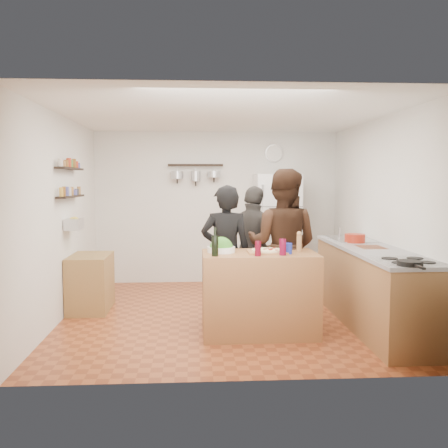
{
  "coord_description": "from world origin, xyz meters",
  "views": [
    {
      "loc": [
        -0.38,
        -6.19,
        1.7
      ],
      "look_at": [
        0.0,
        0.1,
        1.15
      ],
      "focal_mm": 40.0,
      "sensor_mm": 36.0,
      "label": 1
    }
  ],
  "objects": [
    {
      "name": "room_shell",
      "position": [
        0.0,
        0.39,
        1.25
      ],
      "size": [
        4.2,
        4.2,
        4.2
      ],
      "color": "brown",
      "rests_on": "ground"
    },
    {
      "name": "wall_clock",
      "position": [
        0.95,
        2.08,
        2.15
      ],
      "size": [
        0.3,
        0.03,
        0.3
      ],
      "primitive_type": "cylinder",
      "rotation": [
        1.57,
        0.0,
        0.0
      ],
      "color": "silver",
      "rests_on": "back_wall"
    },
    {
      "name": "spice_shelf_upper",
      "position": [
        -1.93,
        0.2,
        1.85
      ],
      "size": [
        0.12,
        1.0,
        0.02
      ],
      "primitive_type": "cube",
      "color": "black",
      "rests_on": "left_wall"
    },
    {
      "name": "wine_bottle",
      "position": [
        -0.16,
        -1.01,
        1.02
      ],
      "size": [
        0.07,
        0.07,
        0.22
      ],
      "primitive_type": "cylinder",
      "color": "black",
      "rests_on": "prep_island"
    },
    {
      "name": "spice_shelf_lower",
      "position": [
        -1.93,
        0.2,
        1.5
      ],
      "size": [
        0.12,
        1.0,
        0.02
      ],
      "primitive_type": "cube",
      "color": "black",
      "rests_on": "left_wall"
    },
    {
      "name": "wine_glass_near",
      "position": [
        0.29,
        -1.03,
        0.99
      ],
      "size": [
        0.07,
        0.07,
        0.16
      ],
      "primitive_type": "cylinder",
      "color": "#530717",
      "rests_on": "prep_island"
    },
    {
      "name": "skillet",
      "position": [
        1.6,
        -1.77,
        0.94
      ],
      "size": [
        0.24,
        0.24,
        0.05
      ],
      "primitive_type": "cylinder",
      "color": "black",
      "rests_on": "stove_top"
    },
    {
      "name": "person_back",
      "position": [
        0.41,
        0.23,
        0.82
      ],
      "size": [
        1.0,
        0.9,
        1.63
      ],
      "primitive_type": "imported",
      "rotation": [
        0.0,
        0.0,
        2.48
      ],
      "color": "#2E2B29",
      "rests_on": "floor"
    },
    {
      "name": "red_bowl",
      "position": [
        1.65,
        -0.04,
        0.97
      ],
      "size": [
        0.26,
        0.26,
        0.11
      ],
      "primitive_type": "cylinder",
      "color": "#A12312",
      "rests_on": "counter_run"
    },
    {
      "name": "pizza",
      "position": [
        0.42,
        -0.81,
        0.94
      ],
      "size": [
        0.34,
        0.34,
        0.02
      ],
      "primitive_type": "cylinder",
      "color": "beige",
      "rests_on": "pizza_board"
    },
    {
      "name": "prep_island",
      "position": [
        0.34,
        -0.79,
        0.46
      ],
      "size": [
        1.25,
        0.72,
        0.91
      ],
      "primitive_type": "cube",
      "color": "brown",
      "rests_on": "floor"
    },
    {
      "name": "wine_glass_far",
      "position": [
        0.56,
        -0.99,
        1.0
      ],
      "size": [
        0.07,
        0.07,
        0.18
      ],
      "primitive_type": "cylinder",
      "color": "#5B0722",
      "rests_on": "prep_island"
    },
    {
      "name": "produce_basket",
      "position": [
        -1.9,
        0.2,
        1.15
      ],
      "size": [
        0.18,
        0.35,
        0.14
      ],
      "primitive_type": "cube",
      "color": "silver",
      "rests_on": "left_wall"
    },
    {
      "name": "fridge",
      "position": [
        0.95,
        1.75,
        0.9
      ],
      "size": [
        0.7,
        0.68,
        1.8
      ],
      "primitive_type": "cube",
      "color": "white",
      "rests_on": "floor"
    },
    {
      "name": "person_left",
      "position": [
        0.0,
        -0.26,
        0.82
      ],
      "size": [
        0.63,
        0.44,
        1.65
      ],
      "primitive_type": "imported",
      "rotation": [
        0.0,
        0.0,
        3.07
      ],
      "color": "black",
      "rests_on": "floor"
    },
    {
      "name": "sink",
      "position": [
        1.7,
        0.3,
        0.92
      ],
      "size": [
        0.5,
        0.8,
        0.03
      ],
      "primitive_type": "cube",
      "color": "silver",
      "rests_on": "counter_run"
    },
    {
      "name": "pot_rack",
      "position": [
        -0.35,
        2.0,
        1.95
      ],
      "size": [
        0.9,
        0.04,
        0.04
      ],
      "primitive_type": "cube",
      "color": "black",
      "rests_on": "back_wall"
    },
    {
      "name": "salad_bowl",
      "position": [
        -0.08,
        -0.74,
        0.94
      ],
      "size": [
        0.31,
        0.31,
        0.06
      ],
      "primitive_type": "cylinder",
      "color": "white",
      "rests_on": "prep_island"
    },
    {
      "name": "pizza_board",
      "position": [
        0.42,
        -0.81,
        0.92
      ],
      "size": [
        0.42,
        0.34,
        0.02
      ],
      "primitive_type": "cube",
      "color": "#966036",
      "rests_on": "prep_island"
    },
    {
      "name": "cutting_board",
      "position": [
        1.7,
        -0.49,
        0.91
      ],
      "size": [
        0.3,
        0.4,
        0.02
      ],
      "primitive_type": "cube",
      "color": "brown",
      "rests_on": "counter_run"
    },
    {
      "name": "counter_run",
      "position": [
        1.7,
        -0.55,
        0.45
      ],
      "size": [
        0.63,
        2.63,
        0.9
      ],
      "primitive_type": "cube",
      "color": "#9E7042",
      "rests_on": "floor"
    },
    {
      "name": "stove_top",
      "position": [
        1.7,
        -1.5,
        0.91
      ],
      "size": [
        0.6,
        0.62,
        0.02
      ],
      "primitive_type": "cube",
      "color": "white",
      "rests_on": "counter_run"
    },
    {
      "name": "pepper_mill",
      "position": [
        0.79,
        -0.74,
        1.0
      ],
      "size": [
        0.06,
        0.06,
        0.18
      ],
      "primitive_type": "cylinder",
      "color": "#9F6F42",
      "rests_on": "prep_island"
    },
    {
      "name": "person_center",
      "position": [
        0.69,
        -0.25,
        0.92
      ],
      "size": [
        1.1,
        0.99,
        1.84
      ],
      "primitive_type": "imported",
      "rotation": [
        0.0,
        0.0,
        2.74
      ],
      "color": "black",
      "rests_on": "floor"
    },
    {
      "name": "side_table",
      "position": [
        -1.74,
        0.35,
        0.36
      ],
      "size": [
        0.5,
        0.8,
        0.73
      ],
      "primitive_type": "cube",
      "color": "olive",
      "rests_on": "floor"
    },
    {
      "name": "salt_canister",
      "position": [
        0.64,
        -0.91,
        0.97
      ],
      "size": [
        0.07,
        0.07,
        0.12
      ],
      "primitive_type": "cylinder",
      "color": "#1B2997",
      "rests_on": "prep_island"
    }
  ]
}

